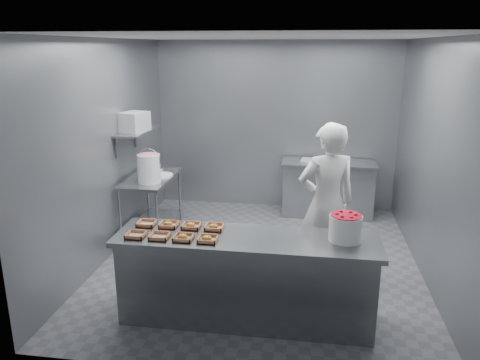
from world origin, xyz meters
name	(u,v)px	position (x,y,z in m)	size (l,w,h in m)	color
floor	(260,260)	(0.00, 0.00, 0.00)	(4.50, 4.50, 0.00)	#4C4C51
ceiling	(263,37)	(0.00, 0.00, 2.80)	(4.50, 4.50, 0.00)	white
wall_back	(276,126)	(0.00, 2.25, 1.40)	(4.00, 0.04, 2.80)	slate
wall_left	(107,151)	(-2.00, 0.00, 1.40)	(0.04, 4.50, 2.80)	slate
wall_right	(432,162)	(2.00, 0.00, 1.40)	(0.04, 4.50, 2.80)	slate
service_counter	(246,278)	(0.00, -1.35, 0.45)	(2.60, 0.70, 0.90)	slate
prep_table	(152,197)	(-1.65, 0.60, 0.59)	(0.60, 1.20, 0.90)	slate
back_counter	(328,188)	(0.90, 1.90, 0.45)	(1.50, 0.60, 0.90)	slate
wall_shelf	(136,132)	(-1.82, 0.60, 1.55)	(0.35, 0.90, 0.03)	slate
tray_0	(136,235)	(-1.07, -1.51, 0.92)	(0.19, 0.18, 0.04)	tan
tray_1	(160,236)	(-0.83, -1.51, 0.92)	(0.19, 0.18, 0.04)	tan
tray_2	(183,237)	(-0.59, -1.51, 0.92)	(0.19, 0.18, 0.06)	tan
tray_3	(208,239)	(-0.35, -1.51, 0.92)	(0.19, 0.18, 0.06)	tan
tray_4	(147,223)	(-1.07, -1.19, 0.92)	(0.19, 0.18, 0.04)	tan
tray_5	(169,224)	(-0.83, -1.19, 0.92)	(0.19, 0.18, 0.06)	tan
tray_6	(191,225)	(-0.59, -1.19, 0.92)	(0.19, 0.18, 0.06)	tan
tray_7	(214,227)	(-0.35, -1.19, 0.92)	(0.19, 0.18, 0.06)	tan
worker	(326,203)	(0.80, -0.33, 0.95)	(0.69, 0.45, 1.89)	silver
strawberry_tub	(346,227)	(0.95, -1.29, 1.04)	(0.31, 0.31, 0.26)	white
glaze_bucket	(149,168)	(-1.57, 0.34, 1.11)	(0.33, 0.31, 0.47)	white
bucket_lid	(161,175)	(-1.51, 0.66, 0.91)	(0.33, 0.33, 0.03)	white
rag	(157,170)	(-1.67, 0.94, 0.91)	(0.14, 0.12, 0.02)	#CCB28C
appliance	(134,122)	(-1.82, 0.54, 1.70)	(0.31, 0.35, 0.27)	gray
paper_stack	(311,160)	(0.61, 1.90, 0.92)	(0.30, 0.22, 0.04)	silver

